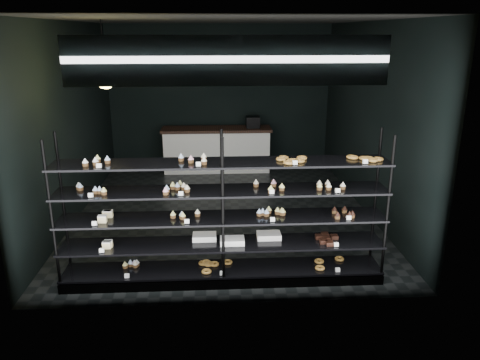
# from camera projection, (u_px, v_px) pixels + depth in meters

# --- Properties ---
(room) EXTENTS (5.01, 6.01, 3.20)m
(room) POSITION_uv_depth(u_px,v_px,m) (223.00, 121.00, 7.84)
(room) COLOR black
(room) RESTS_ON ground
(display_shelf) EXTENTS (4.00, 0.50, 1.91)m
(display_shelf) POSITION_uv_depth(u_px,v_px,m) (221.00, 234.00, 5.80)
(display_shelf) COLOR black
(display_shelf) RESTS_ON room
(signage) EXTENTS (3.30, 0.05, 0.50)m
(signage) POSITION_uv_depth(u_px,v_px,m) (228.00, 61.00, 4.70)
(signage) COLOR #0B163B
(signage) RESTS_ON room
(pendant_lamp) EXTENTS (0.32, 0.32, 0.89)m
(pendant_lamp) POSITION_uv_depth(u_px,v_px,m) (105.00, 77.00, 6.27)
(pendant_lamp) COLOR black
(pendant_lamp) RESTS_ON room
(service_counter) EXTENTS (2.43, 0.65, 1.23)m
(service_counter) POSITION_uv_depth(u_px,v_px,m) (217.00, 149.00, 10.54)
(service_counter) COLOR white
(service_counter) RESTS_ON room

